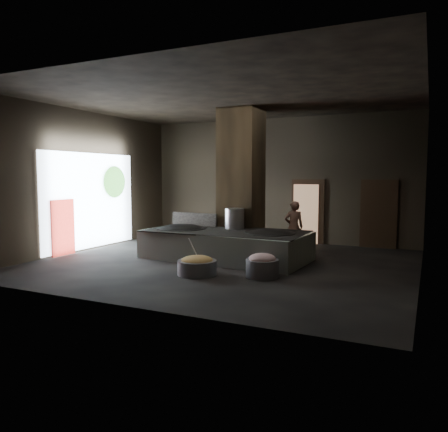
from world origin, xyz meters
The scene contains 28 objects.
floor centered at (0.00, 0.00, -0.05)m, with size 10.00×9.00×0.10m, color black.
ceiling centered at (0.00, 0.00, 4.55)m, with size 10.00×9.00×0.10m, color black.
back_wall centered at (0.00, 4.55, 2.25)m, with size 10.00×0.10×4.50m, color black.
front_wall centered at (0.00, -4.55, 2.25)m, with size 10.00×0.10×4.50m, color black.
left_wall centered at (-5.05, 0.00, 2.25)m, with size 0.10×9.00×4.50m, color black.
right_wall centered at (5.05, 0.00, 2.25)m, with size 0.10×9.00×4.50m, color black.
pillar centered at (-0.30, 1.90, 2.25)m, with size 1.20×1.20×4.50m, color black.
hearth_platform centered at (-0.19, 0.49, 0.41)m, with size 4.70×2.25×0.82m, color #A6B8A6.
platform_cap centered at (-0.19, 0.49, 0.82)m, with size 4.60×2.21×0.03m, color black.
wok_left centered at (-1.64, 0.44, 0.75)m, with size 1.48×1.48×0.41m, color black.
wok_left_rim centered at (-1.64, 0.44, 0.82)m, with size 1.51×1.51×0.05m, color black.
wok_right centered at (1.16, 0.54, 0.75)m, with size 1.38×1.38×0.39m, color black.
wok_right_rim centered at (1.16, 0.54, 0.82)m, with size 1.41×1.41×0.05m, color black.
stock_pot centered at (-0.14, 1.04, 1.13)m, with size 0.57×0.57×0.61m, color #A9ADB1.
splash_guard centered at (-1.64, 1.24, 1.03)m, with size 1.64×0.06×0.41m, color black.
cook centered at (1.31, 2.33, 0.82)m, with size 0.60×0.38×1.63m, color #885845.
veg_basin centered at (0.05, -1.64, 0.18)m, with size 0.96×0.96×0.35m, color slate.
veg_fill centered at (0.05, -1.64, 0.35)m, with size 0.79×0.79×0.24m, color #999F4D.
ladle centered at (-0.10, -1.49, 0.55)m, with size 0.03×0.03×0.76m, color #A9ADB1.
meat_basin centered at (1.58, -1.21, 0.21)m, with size 0.78×0.78×0.43m, color slate.
meat_fill centered at (1.58, -1.21, 0.45)m, with size 0.65×0.65×0.25m, color #C07374.
doorway_near centered at (1.20, 4.45, 1.10)m, with size 1.18×0.08×2.38m, color black.
doorway_near_glow centered at (1.14, 4.40, 1.05)m, with size 0.90×0.04×2.12m, color #8C6647.
doorway_far centered at (3.60, 4.45, 1.10)m, with size 1.18×0.08×2.38m, color black.
doorway_far_glow centered at (3.56, 4.49, 1.05)m, with size 0.86×0.04×2.04m, color #8C6647.
left_opening centered at (-4.95, 0.20, 1.60)m, with size 0.04×4.20×3.10m, color white.
pavilion_sliver centered at (-4.88, -1.10, 0.85)m, with size 0.05×0.90×1.70m, color maroon.
tree_silhouette centered at (-4.85, 1.30, 2.20)m, with size 0.28×1.10×1.10m, color #194714.
Camera 1 is at (5.14, -10.85, 2.41)m, focal length 35.00 mm.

